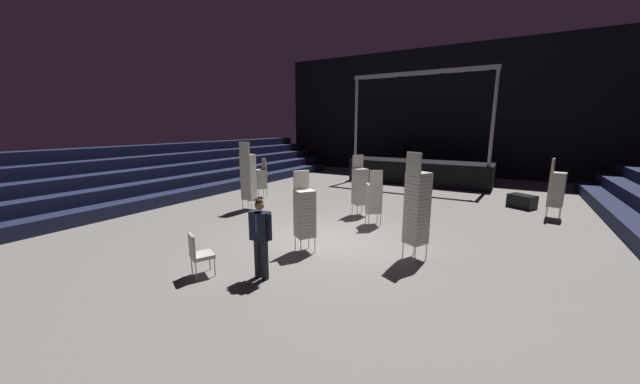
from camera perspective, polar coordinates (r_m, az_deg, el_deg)
name	(u,v)px	position (r m, az deg, el deg)	size (l,w,h in m)	color
ground_plane	(322,241)	(9.31, 0.42, -8.56)	(22.00, 30.00, 0.10)	slate
arena_end_wall	(438,112)	(23.02, 19.85, 12.95)	(22.00, 0.30, 8.00)	black
bleacher_bank_left	(153,173)	(16.10, -27.06, 3.03)	(3.75, 24.00, 2.25)	#191E38
stage_riser	(419,170)	(19.15, 16.90, 3.69)	(7.44, 2.55, 5.84)	black
man_with_tie	(260,234)	(6.85, -10.36, -7.22)	(0.57, 0.25, 1.71)	black
chair_stack_front_left	(305,212)	(8.16, -2.71, -3.55)	(0.61, 0.61, 2.05)	#B2B5BA
chair_stack_front_right	(374,197)	(10.55, 9.35, -0.94)	(0.62, 0.62, 1.79)	#B2B5BA
chair_stack_mid_left	(360,186)	(11.59, 6.95, 1.10)	(0.62, 0.62, 2.14)	#B2B5BA
chair_stack_mid_right	(261,178)	(14.73, -10.26, 2.38)	(0.59, 0.59, 1.71)	#B2B5BA
chair_stack_mid_centre	(248,176)	(12.58, -12.35, 2.70)	(0.51, 0.51, 2.56)	#B2B5BA
chair_stack_rear_left	(556,189)	(13.79, 35.86, 0.46)	(0.52, 0.52, 2.05)	#B2B5BA
chair_stack_rear_right	(417,207)	(7.95, 16.51, -2.55)	(0.59, 0.59, 2.56)	#B2B5BA
equipment_road_case	(522,201)	(14.99, 31.70, -1.37)	(0.90, 0.60, 0.50)	black
loose_chair_near_man	(199,252)	(7.44, -20.38, -9.77)	(0.59, 0.59, 0.95)	#B2B5BA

